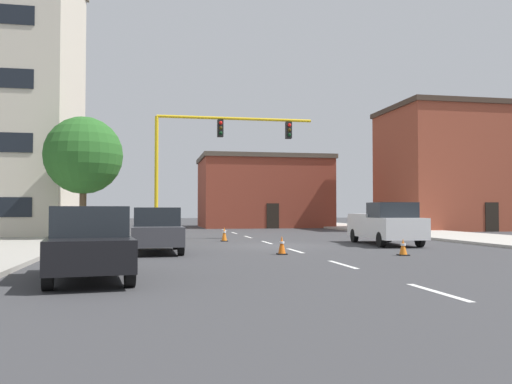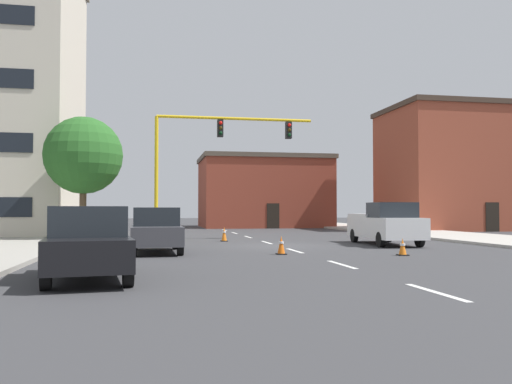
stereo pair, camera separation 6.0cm
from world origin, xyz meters
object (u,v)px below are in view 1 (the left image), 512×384
at_px(tree_left_near, 83,156).
at_px(sedan_dark_gray_mid_left, 157,230).
at_px(traffic_signal_gantry, 180,198).
at_px(traffic_cone_roadside_c, 224,234).
at_px(traffic_cone_roadside_a, 403,247).
at_px(sedan_black_near_left, 90,242).
at_px(traffic_cone_roadside_b, 282,245).
at_px(pickup_truck_white, 385,224).

height_order(tree_left_near, sedan_dark_gray_mid_left, tree_left_near).
height_order(traffic_signal_gantry, tree_left_near, traffic_signal_gantry).
relative_size(tree_left_near, traffic_cone_roadside_c, 8.65).
relative_size(tree_left_near, traffic_cone_roadside_a, 10.71).
bearing_deg(traffic_cone_roadside_a, traffic_cone_roadside_c, 118.29).
bearing_deg(tree_left_near, traffic_cone_roadside_c, -14.78).
relative_size(tree_left_near, sedan_black_near_left, 1.41).
xyz_separation_m(traffic_signal_gantry, sedan_dark_gray_mid_left, (-1.28, -8.34, -1.39)).
bearing_deg(traffic_cone_roadside_b, tree_left_near, 128.80).
bearing_deg(sedan_black_near_left, sedan_dark_gray_mid_left, 78.26).
relative_size(sedan_dark_gray_mid_left, traffic_cone_roadside_c, 5.93).
xyz_separation_m(pickup_truck_white, traffic_cone_roadside_c, (-7.18, 3.99, -0.60)).
xyz_separation_m(pickup_truck_white, sedan_dark_gray_mid_left, (-10.70, -2.69, -0.09)).
height_order(sedan_black_near_left, sedan_dark_gray_mid_left, same).
bearing_deg(tree_left_near, sedan_dark_gray_mid_left, -66.08).
bearing_deg(traffic_cone_roadside_b, traffic_cone_roadside_a, -16.69).
bearing_deg(pickup_truck_white, traffic_cone_roadside_a, -108.61).
height_order(traffic_signal_gantry, sedan_black_near_left, traffic_signal_gantry).
height_order(tree_left_near, traffic_cone_roadside_c, tree_left_near).
bearing_deg(traffic_cone_roadside_c, traffic_cone_roadside_b, -83.04).
xyz_separation_m(pickup_truck_white, traffic_cone_roadside_a, (-1.94, -5.75, -0.67)).
xyz_separation_m(sedan_black_near_left, traffic_cone_roadside_a, (10.38, 4.73, -0.58)).
distance_m(pickup_truck_white, traffic_cone_roadside_a, 6.11).
relative_size(tree_left_near, traffic_cone_roadside_b, 9.54).
bearing_deg(sedan_dark_gray_mid_left, traffic_cone_roadside_b, -21.59).
height_order(traffic_signal_gantry, pickup_truck_white, traffic_signal_gantry).
bearing_deg(pickup_truck_white, tree_left_near, 157.79).
bearing_deg(traffic_cone_roadside_a, traffic_cone_roadside_b, 163.31).
xyz_separation_m(traffic_signal_gantry, traffic_cone_roadside_c, (2.24, -1.67, -1.90)).
bearing_deg(traffic_cone_roadside_b, traffic_cone_roadside_c, 96.96).
bearing_deg(traffic_cone_roadside_b, traffic_signal_gantry, 107.90).
height_order(traffic_cone_roadside_b, traffic_cone_roadside_c, traffic_cone_roadside_c).
height_order(traffic_signal_gantry, traffic_cone_roadside_c, traffic_signal_gantry).
relative_size(traffic_signal_gantry, pickup_truck_white, 1.75).
bearing_deg(sedan_black_near_left, traffic_signal_gantry, 79.83).
bearing_deg(traffic_cone_roadside_a, tree_left_near, 137.13).
bearing_deg(pickup_truck_white, traffic_signal_gantry, 149.02).
xyz_separation_m(traffic_signal_gantry, traffic_cone_roadside_b, (3.28, -10.15, -1.94)).
bearing_deg(traffic_signal_gantry, sedan_dark_gray_mid_left, -98.69).
height_order(sedan_black_near_left, traffic_cone_roadside_c, sedan_black_near_left).
relative_size(sedan_dark_gray_mid_left, traffic_cone_roadside_a, 7.34).
distance_m(sedan_black_near_left, traffic_cone_roadside_c, 15.37).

